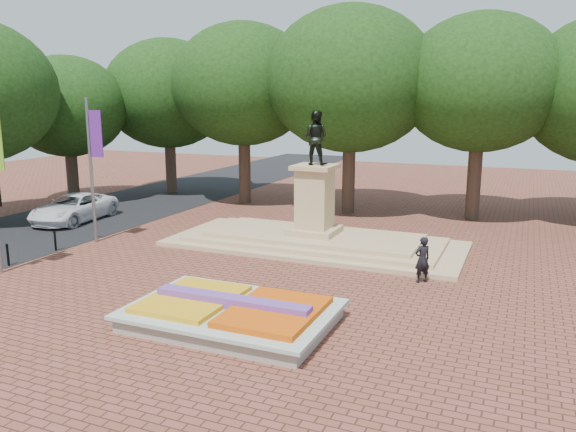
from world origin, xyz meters
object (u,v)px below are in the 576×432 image
Objects in this scene: van at (74,208)px; monument at (314,228)px; pedestrian at (422,260)px; flower_bed at (233,313)px.

monument is at bearing -5.05° from van.
pedestrian is (5.71, -3.50, 0.02)m from monument.
van reaches higher than flower_bed.
pedestrian is at bearing -31.51° from monument.
van is at bearing -51.54° from pedestrian.
monument is 6.70m from pedestrian.
monument is 14.64m from van.
pedestrian is (20.34, -3.20, 0.12)m from van.
pedestrian is (4.68, 6.50, 0.52)m from flower_bed.
monument is 7.78× the size of pedestrian.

